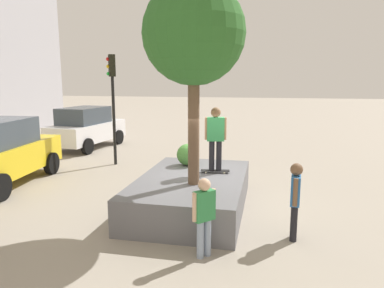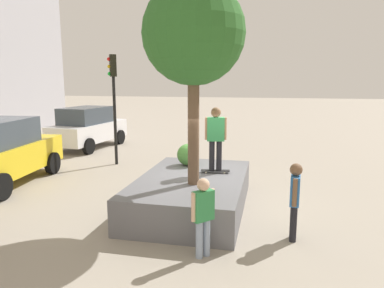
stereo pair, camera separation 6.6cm
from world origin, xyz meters
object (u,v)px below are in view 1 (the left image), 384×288
(plaza_tree, at_px, (194,35))
(skateboarder, at_px, (216,134))
(traffic_light_corner, at_px, (113,90))
(planter_ledge, at_px, (192,193))
(police_car, at_px, (87,127))
(bystander_watching, at_px, (204,212))
(passerby_with_bag, at_px, (295,196))
(skateboard, at_px, (215,171))

(plaza_tree, height_order, skateboarder, plaza_tree)
(plaza_tree, distance_m, traffic_light_corner, 6.69)
(plaza_tree, bearing_deg, planter_ledge, 15.86)
(planter_ledge, distance_m, police_car, 10.16)
(bystander_watching, bearing_deg, traffic_light_corner, 35.47)
(police_car, height_order, passerby_with_bag, police_car)
(skateboard, relative_size, police_car, 0.18)
(planter_ledge, distance_m, traffic_light_corner, 6.51)
(police_car, bearing_deg, traffic_light_corner, -136.69)
(plaza_tree, height_order, skateboard, plaza_tree)
(skateboard, height_order, police_car, police_car)
(skateboard, height_order, traffic_light_corner, traffic_light_corner)
(planter_ledge, distance_m, skateboarder, 1.71)
(police_car, height_order, bystander_watching, police_car)
(passerby_with_bag, bearing_deg, planter_ledge, 60.65)
(skateboarder, bearing_deg, police_car, 48.09)
(skateboarder, height_order, traffic_light_corner, traffic_light_corner)
(plaza_tree, relative_size, bystander_watching, 3.05)
(skateboard, height_order, skateboarder, skateboarder)
(plaza_tree, relative_size, skateboard, 5.90)
(planter_ledge, bearing_deg, police_car, 43.61)
(skateboard, distance_m, traffic_light_corner, 6.34)
(planter_ledge, distance_m, passerby_with_bag, 2.99)
(skateboarder, distance_m, police_car, 10.16)
(planter_ledge, bearing_deg, skateboarder, -42.67)
(plaza_tree, distance_m, skateboarder, 2.80)
(skateboard, relative_size, skateboarder, 0.47)
(skateboarder, bearing_deg, skateboard, 90.00)
(plaza_tree, bearing_deg, skateboarder, -17.51)
(planter_ledge, distance_m, plaza_tree, 4.07)
(planter_ledge, height_order, passerby_with_bag, passerby_with_bag)
(police_car, bearing_deg, skateboarder, -131.91)
(skateboard, height_order, bystander_watching, bystander_watching)
(planter_ledge, relative_size, skateboarder, 2.57)
(plaza_tree, height_order, traffic_light_corner, plaza_tree)
(skateboarder, xyz_separation_m, police_car, (6.76, 7.53, -0.89))
(police_car, bearing_deg, skateboard, -131.91)
(skateboarder, bearing_deg, traffic_light_corner, 51.42)
(skateboarder, relative_size, bystander_watching, 1.10)
(planter_ledge, xyz_separation_m, skateboarder, (0.58, -0.54, 1.52))
(skateboard, distance_m, passerby_with_bag, 2.86)
(traffic_light_corner, bearing_deg, skateboarder, -128.58)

